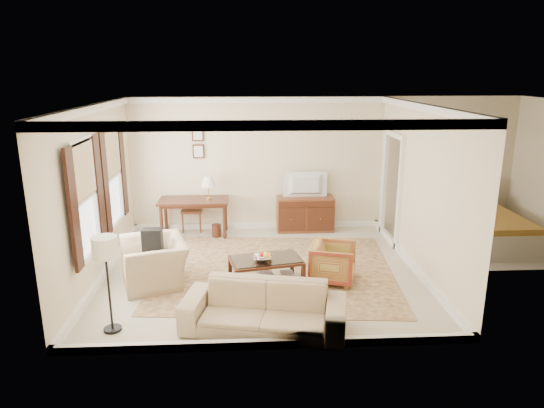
{
  "coord_description": "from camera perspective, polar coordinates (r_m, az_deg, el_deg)",
  "views": [
    {
      "loc": [
        -0.26,
        -7.94,
        3.42
      ],
      "look_at": [
        0.2,
        0.3,
        1.15
      ],
      "focal_mm": 32.0,
      "sensor_mm": 36.0,
      "label": 1
    }
  ],
  "objects": [
    {
      "name": "sofa",
      "position": [
        6.66,
        -0.96,
        -11.31
      ],
      "size": [
        2.28,
        1.07,
        0.86
      ],
      "primitive_type": "imported",
      "rotation": [
        0.0,
        0.0,
        -0.21
      ],
      "color": "tan",
      "rests_on": "room_shell"
    },
    {
      "name": "backpack",
      "position": [
        8.24,
        -13.9,
        -4.02
      ],
      "size": [
        0.22,
        0.32,
        0.4
      ],
      "primitive_type": "cube",
      "rotation": [
        0.0,
        0.0,
        -1.56
      ],
      "color": "black",
      "rests_on": "club_armchair"
    },
    {
      "name": "doorway",
      "position": [
        10.17,
        13.89,
        1.6
      ],
      "size": [
        0.1,
        1.12,
        2.25
      ],
      "primitive_type": null,
      "color": "white",
      "rests_on": "room_shell"
    },
    {
      "name": "fruit_bowl",
      "position": [
        7.8,
        -1.19,
        -6.31
      ],
      "size": [
        0.42,
        0.42,
        0.1
      ],
      "primitive_type": "imported",
      "color": "silver",
      "rests_on": "coffee_table"
    },
    {
      "name": "coffee_table",
      "position": [
        7.95,
        -0.71,
        -7.15
      ],
      "size": [
        1.26,
        0.89,
        0.49
      ],
      "rotation": [
        0.0,
        0.0,
        0.21
      ],
      "color": "#411E12",
      "rests_on": "room_shell"
    },
    {
      "name": "tv",
      "position": [
        10.46,
        4.0,
        3.2
      ],
      "size": [
        0.91,
        0.52,
        0.12
      ],
      "primitive_type": "imported",
      "rotation": [
        0.0,
        0.0,
        3.14
      ],
      "color": "black",
      "rests_on": "sideboard"
    },
    {
      "name": "desk_lamp",
      "position": [
        10.28,
        -7.47,
        1.92
      ],
      "size": [
        0.32,
        0.32,
        0.5
      ],
      "primitive_type": null,
      "color": "silver",
      "rests_on": "writing_desk"
    },
    {
      "name": "club_armchair",
      "position": [
        8.24,
        -13.7,
        -5.83
      ],
      "size": [
        1.05,
        1.31,
        1.0
      ],
      "primitive_type": "imported",
      "rotation": [
        0.0,
        0.0,
        -1.26
      ],
      "color": "tan",
      "rests_on": "room_shell"
    },
    {
      "name": "desk_chair",
      "position": [
        10.78,
        -9.41,
        -0.39
      ],
      "size": [
        0.49,
        0.49,
        1.05
      ],
      "primitive_type": null,
      "rotation": [
        0.0,
        0.0,
        -0.09
      ],
      "color": "brown",
      "rests_on": "room_shell"
    },
    {
      "name": "writing_desk",
      "position": [
        10.4,
        -9.18,
        -0.03
      ],
      "size": [
        1.46,
        0.73,
        0.8
      ],
      "color": "#411E12",
      "rests_on": "room_shell"
    },
    {
      "name": "book_a",
      "position": [
        8.08,
        -1.48,
        -8.2
      ],
      "size": [
        0.27,
        0.14,
        0.38
      ],
      "primitive_type": "imported",
      "rotation": [
        0.0,
        0.0,
        0.38
      ],
      "color": "brown",
      "rests_on": "coffee_table"
    },
    {
      "name": "striped_armchair",
      "position": [
        8.19,
        7.2,
        -6.64
      ],
      "size": [
        0.84,
        0.87,
        0.73
      ],
      "primitive_type": "imported",
      "rotation": [
        0.0,
        0.0,
        1.28
      ],
      "color": "maroon",
      "rests_on": "room_shell"
    },
    {
      "name": "window_front",
      "position": [
        7.86,
        -21.17,
        0.56
      ],
      "size": [
        0.12,
        1.56,
        1.8
      ],
      "primitive_type": null,
      "color": "#CCB284",
      "rests_on": "room_shell"
    },
    {
      "name": "book_b",
      "position": [
        8.08,
        1.06,
        -8.23
      ],
      "size": [
        0.28,
        0.05,
        0.38
      ],
      "primitive_type": "imported",
      "rotation": [
        0.0,
        0.0,
        0.09
      ],
      "color": "brown",
      "rests_on": "coffee_table"
    },
    {
      "name": "rug",
      "position": [
        8.67,
        0.43,
        -7.81
      ],
      "size": [
        4.37,
        3.84,
        0.01
      ],
      "primitive_type": "cube",
      "rotation": [
        0.0,
        0.0,
        -0.09
      ],
      "color": "#58271D",
      "rests_on": "room_shell"
    },
    {
      "name": "window_rear",
      "position": [
        9.36,
        -18.27,
        3.08
      ],
      "size": [
        0.12,
        1.56,
        1.8
      ],
      "primitive_type": null,
      "color": "#CCB284",
      "rests_on": "room_shell"
    },
    {
      "name": "framed_prints",
      "position": [
        10.56,
        -8.69,
        7.16
      ],
      "size": [
        0.25,
        0.04,
        0.68
      ],
      "primitive_type": null,
      "color": "#411E12",
      "rests_on": "room_shell"
    },
    {
      "name": "annex_bedroom",
      "position": [
        10.71,
        23.33,
        -2.63
      ],
      "size": [
        3.0,
        2.7,
        2.9
      ],
      "color": "beige",
      "rests_on": "ground"
    },
    {
      "name": "sideboard",
      "position": [
        10.69,
        3.91,
        -1.16
      ],
      "size": [
        1.24,
        0.48,
        0.76
      ],
      "primitive_type": "cube",
      "color": "brown",
      "rests_on": "room_shell"
    },
    {
      "name": "room_shell",
      "position": [
        8.0,
        -1.33,
        8.57
      ],
      "size": [
        5.51,
        5.01,
        2.91
      ],
      "color": "beige",
      "rests_on": "ground"
    },
    {
      "name": "floor_lamp",
      "position": [
        6.72,
        -19.01,
        -5.6
      ],
      "size": [
        0.33,
        0.33,
        1.35
      ],
      "color": "black",
      "rests_on": "room_shell"
    }
  ]
}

